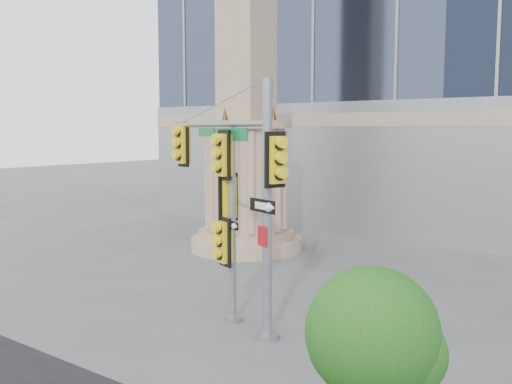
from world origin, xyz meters
The scene contains 5 objects.
ground centered at (0.00, 0.00, 0.00)m, with size 120.00×120.00×0.00m, color #545456.
monument centered at (-6.00, 9.00, 5.52)m, with size 4.40×4.40×16.60m.
main_signal_pole centered at (-0.66, 1.81, 3.64)m, with size 4.41×1.73×5.87m.
secondary_signal_pole centered at (-1.14, 1.92, 2.84)m, with size 0.82×0.80×4.83m.
street_tree centered at (4.48, -1.79, 1.92)m, with size 1.88×1.83×2.92m.
Camera 1 is at (7.64, -8.75, 4.75)m, focal length 40.00 mm.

